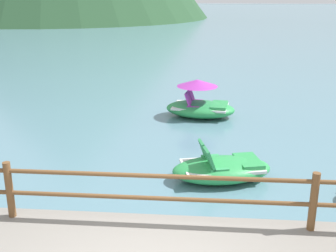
{
  "coord_description": "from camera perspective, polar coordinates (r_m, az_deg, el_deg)",
  "views": [
    {
      "loc": [
        0.67,
        -4.28,
        3.91
      ],
      "look_at": [
        -0.12,
        5.0,
        0.9
      ],
      "focal_mm": 44.79,
      "sensor_mm": 36.0,
      "label": 1
    }
  ],
  "objects": [
    {
      "name": "pedal_boat_3",
      "position": [
        13.6,
        4.39,
        2.99
      ],
      "size": [
        2.39,
        1.66,
        1.23
      ],
      "color": "green",
      "rests_on": "ground"
    },
    {
      "name": "dock_railing",
      "position": [
        6.56,
        -1.51,
        -8.63
      ],
      "size": [
        23.92,
        0.12,
        0.95
      ],
      "color": "brown",
      "rests_on": "promenade_dock"
    },
    {
      "name": "ground_plane",
      "position": [
        44.46,
        4.08,
        12.82
      ],
      "size": [
        200.0,
        200.0,
        0.0
      ],
      "primitive_type": "plane",
      "color": "slate"
    },
    {
      "name": "pedal_boat_0",
      "position": [
        9.15,
        7.38,
        -5.78
      ],
      "size": [
        2.37,
        1.64,
        0.83
      ],
      "color": "green",
      "rests_on": "ground"
    }
  ]
}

